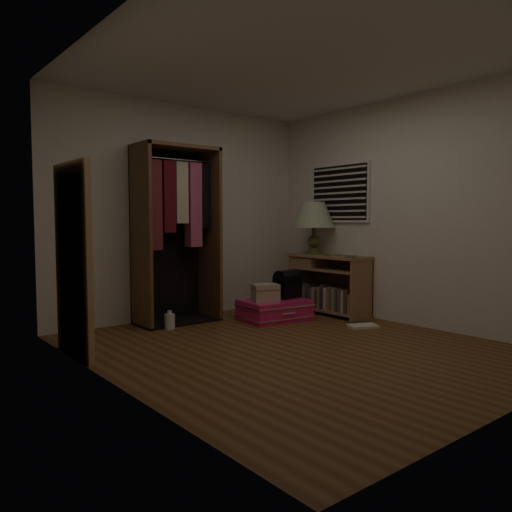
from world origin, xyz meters
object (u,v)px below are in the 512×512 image
pink_suitcase (275,310)px  train_case (266,293)px  table_lamp (314,216)px  console_bookshelf (326,283)px  black_bag (287,284)px  white_jug (170,321)px  floor_mirror (73,260)px  open_wardrobe (179,219)px

pink_suitcase → train_case: 0.28m
table_lamp → pink_suitcase: bearing=-169.2°
console_bookshelf → train_case: console_bookshelf is taller
black_bag → white_jug: size_ratio=1.71×
console_bookshelf → pink_suitcase: (-0.81, 0.07, -0.27)m
black_bag → floor_mirror: bearing=177.0°
console_bookshelf → pink_suitcase: bearing=174.9°
console_bookshelf → open_wardrobe: open_wardrobe is taller
pink_suitcase → black_bag: black_bag is taller
console_bookshelf → table_lamp: 0.90m
white_jug → black_bag: bearing=-13.3°
train_case → white_jug: (-1.06, 0.39, -0.26)m
black_bag → white_jug: black_bag is taller
floor_mirror → train_case: (2.26, 0.09, -0.50)m
train_case → black_bag: 0.40m
train_case → table_lamp: table_lamp is taller
open_wardrobe → floor_mirror: (-1.51, -0.77, -0.37)m
open_wardrobe → floor_mirror: size_ratio=1.21×
pink_suitcase → floor_mirror: bearing=-170.5°
pink_suitcase → white_jug: 1.28m
floor_mirror → pink_suitcase: size_ratio=1.97×
train_case → white_jug: size_ratio=1.78×
console_bookshelf → open_wardrobe: (-1.73, 0.73, 0.83)m
open_wardrobe → black_bag: (1.14, -0.63, -0.80)m
console_bookshelf → white_jug: console_bookshelf is taller
console_bookshelf → table_lamp: table_lamp is taller
floor_mirror → black_bag: (2.65, 0.13, -0.43)m
console_bookshelf → black_bag: (-0.59, 0.09, 0.03)m
floor_mirror → white_jug: floor_mirror is taller
open_wardrobe → table_lamp: bearing=-15.9°
pink_suitcase → console_bookshelf: bearing=1.6°
floor_mirror → table_lamp: size_ratio=2.47×
console_bookshelf → white_jug: size_ratio=5.54×
table_lamp → white_jug: table_lamp is taller
pink_suitcase → black_bag: (0.22, 0.02, 0.30)m
open_wardrobe → console_bookshelf: bearing=-22.7°
pink_suitcase → white_jug: (-1.22, 0.36, -0.04)m
open_wardrobe → train_case: bearing=-42.3°
black_bag → white_jug: (-1.45, 0.34, -0.34)m
train_case → table_lamp: 1.35m
train_case → black_bag: black_bag is taller
black_bag → table_lamp: bearing=7.1°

